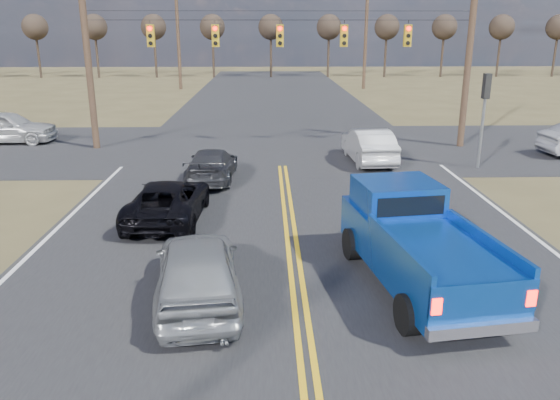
{
  "coord_description": "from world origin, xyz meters",
  "views": [
    {
      "loc": [
        -0.69,
        -8.55,
        5.56
      ],
      "look_at": [
        -0.35,
        4.44,
        1.5
      ],
      "focal_mm": 35.0,
      "sensor_mm": 36.0,
      "label": 1
    }
  ],
  "objects_px": {
    "dgrey_car_queue": "(212,165)",
    "pickup_truck": "(416,242)",
    "white_car_queue": "(369,145)",
    "cross_car_west": "(6,127)",
    "silver_suv": "(197,269)",
    "black_suv": "(168,201)"
  },
  "relations": [
    {
      "from": "dgrey_car_queue",
      "to": "pickup_truck",
      "type": "bearing_deg",
      "value": 122.7
    },
    {
      "from": "pickup_truck",
      "to": "white_car_queue",
      "type": "distance_m",
      "value": 12.13
    },
    {
      "from": "white_car_queue",
      "to": "dgrey_car_queue",
      "type": "bearing_deg",
      "value": 20.85
    },
    {
      "from": "dgrey_car_queue",
      "to": "cross_car_west",
      "type": "relative_size",
      "value": 0.87
    },
    {
      "from": "silver_suv",
      "to": "black_suv",
      "type": "relative_size",
      "value": 0.97
    },
    {
      "from": "dgrey_car_queue",
      "to": "cross_car_west",
      "type": "height_order",
      "value": "cross_car_west"
    },
    {
      "from": "pickup_truck",
      "to": "dgrey_car_queue",
      "type": "bearing_deg",
      "value": 112.39
    },
    {
      "from": "silver_suv",
      "to": "cross_car_west",
      "type": "bearing_deg",
      "value": -63.19
    },
    {
      "from": "silver_suv",
      "to": "cross_car_west",
      "type": "relative_size",
      "value": 0.9
    },
    {
      "from": "dgrey_car_queue",
      "to": "black_suv",
      "type": "bearing_deg",
      "value": 81.15
    },
    {
      "from": "cross_car_west",
      "to": "pickup_truck",
      "type": "bearing_deg",
      "value": -135.64
    },
    {
      "from": "white_car_queue",
      "to": "pickup_truck",
      "type": "bearing_deg",
      "value": 81.63
    },
    {
      "from": "black_suv",
      "to": "white_car_queue",
      "type": "distance_m",
      "value": 10.59
    },
    {
      "from": "pickup_truck",
      "to": "dgrey_car_queue",
      "type": "height_order",
      "value": "pickup_truck"
    },
    {
      "from": "pickup_truck",
      "to": "cross_car_west",
      "type": "distance_m",
      "value": 23.56
    },
    {
      "from": "pickup_truck",
      "to": "silver_suv",
      "type": "relative_size",
      "value": 1.34
    },
    {
      "from": "white_car_queue",
      "to": "dgrey_car_queue",
      "type": "relative_size",
      "value": 1.07
    },
    {
      "from": "silver_suv",
      "to": "black_suv",
      "type": "xyz_separation_m",
      "value": [
        -1.51,
        5.27,
        -0.12
      ]
    },
    {
      "from": "silver_suv",
      "to": "pickup_truck",
      "type": "bearing_deg",
      "value": -178.85
    },
    {
      "from": "pickup_truck",
      "to": "black_suv",
      "type": "xyz_separation_m",
      "value": [
        -6.32,
        4.57,
        -0.39
      ]
    },
    {
      "from": "silver_suv",
      "to": "dgrey_car_queue",
      "type": "distance_m",
      "value": 9.9
    },
    {
      "from": "silver_suv",
      "to": "white_car_queue",
      "type": "distance_m",
      "value": 14.1
    }
  ]
}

